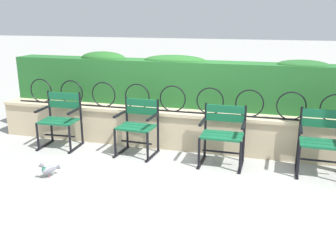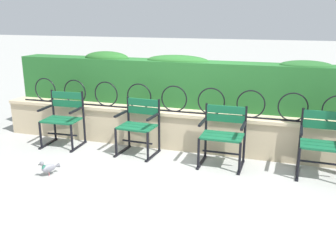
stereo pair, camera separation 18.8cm
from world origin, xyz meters
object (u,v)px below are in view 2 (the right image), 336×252
(park_chair_rightmost, at_px, (323,142))
(park_chair_centre_right, at_px, (223,133))
(park_chair_leftmost, at_px, (63,117))
(pigeon_near_chairs, at_px, (49,167))
(park_chair_centre_left, at_px, (139,125))

(park_chair_rightmost, bearing_deg, park_chair_centre_right, -178.96)
(park_chair_leftmost, bearing_deg, pigeon_near_chairs, -66.81)
(park_chair_centre_left, height_order, park_chair_centre_right, park_chair_centre_left)
(park_chair_centre_left, bearing_deg, park_chair_rightmost, -0.77)
(park_chair_centre_left, distance_m, park_chair_centre_right, 1.31)
(park_chair_rightmost, bearing_deg, park_chair_centre_left, 179.23)
(park_chair_rightmost, relative_size, pigeon_near_chairs, 3.15)
(park_chair_centre_right, xyz_separation_m, park_chair_rightmost, (1.31, 0.02, 0.00))
(park_chair_centre_left, xyz_separation_m, park_chair_rightmost, (2.61, -0.04, 0.01))
(park_chair_rightmost, bearing_deg, pigeon_near_chairs, -161.58)
(pigeon_near_chairs, bearing_deg, park_chair_rightmost, 18.42)
(park_chair_centre_left, bearing_deg, pigeon_near_chairs, -124.87)
(park_chair_centre_right, bearing_deg, park_chair_rightmost, 1.04)
(park_chair_leftmost, distance_m, park_chair_centre_right, 2.62)
(pigeon_near_chairs, bearing_deg, park_chair_centre_left, 55.13)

